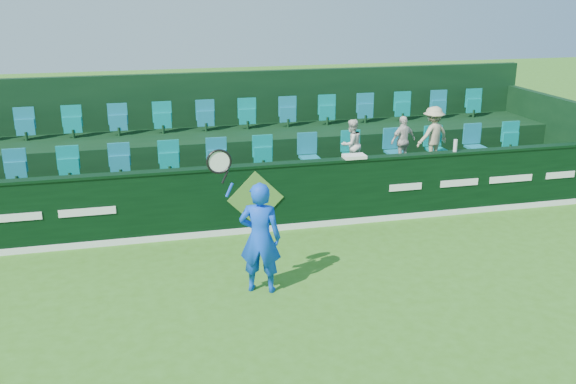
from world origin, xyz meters
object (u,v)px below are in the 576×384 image
object	(u,v)px
spectator_left	(351,144)
spectator_right	(433,135)
tennis_player	(260,237)
spectator_middle	(403,141)
drinks_bottle	(455,145)
towel	(354,156)

from	to	relation	value
spectator_left	spectator_right	size ratio (longest dim) A/B	0.85
tennis_player	spectator_middle	world-z (taller)	tennis_player
tennis_player	drinks_bottle	size ratio (longest dim) A/B	9.65
towel	drinks_bottle	distance (m)	2.18
tennis_player	towel	world-z (taller)	tennis_player
tennis_player	drinks_bottle	bearing A→B (deg)	28.88
tennis_player	spectator_left	distance (m)	4.61
spectator_left	towel	size ratio (longest dim) A/B	2.48
tennis_player	towel	xyz separation A→B (m)	(2.43, 2.54, 0.48)
spectator_left	spectator_middle	xyz separation A→B (m)	(1.19, 0.00, 0.01)
tennis_player	spectator_right	distance (m)	5.95
tennis_player	spectator_left	size ratio (longest dim) A/B	2.23
spectator_left	spectator_right	world-z (taller)	spectator_right
tennis_player	spectator_left	world-z (taller)	tennis_player
tennis_player	towel	size ratio (longest dim) A/B	5.54
spectator_left	spectator_middle	distance (m)	1.19
drinks_bottle	spectator_left	bearing A→B (deg)	148.80
spectator_right	spectator_left	bearing A→B (deg)	-17.24
spectator_right	drinks_bottle	xyz separation A→B (m)	(-0.05, -1.12, 0.04)
spectator_left	towel	world-z (taller)	spectator_left
tennis_player	spectator_middle	bearing A→B (deg)	42.80
spectator_middle	drinks_bottle	distance (m)	1.30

